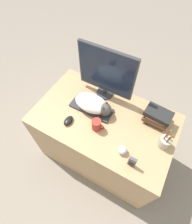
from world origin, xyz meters
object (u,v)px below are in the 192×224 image
(cat, at_px, (94,104))
(phone, at_px, (132,162))
(computer_mouse, at_px, (68,121))
(keyboard, at_px, (91,108))
(book_stack, at_px, (157,117))
(pen_cup, at_px, (165,142))
(coffee_mug, at_px, (97,125))
(baseball, at_px, (122,150))
(monitor, at_px, (106,73))

(cat, distance_m, phone, 0.58)
(computer_mouse, xyz_separation_m, phone, (0.62, -0.08, 0.04))
(keyboard, bearing_deg, book_stack, 16.06)
(computer_mouse, distance_m, phone, 0.63)
(phone, distance_m, book_stack, 0.46)
(pen_cup, bearing_deg, cat, 177.55)
(coffee_mug, distance_m, baseball, 0.29)
(cat, bearing_deg, book_stack, 16.78)
(keyboard, relative_size, coffee_mug, 3.38)
(coffee_mug, distance_m, pen_cup, 0.55)
(monitor, distance_m, book_stack, 0.57)
(computer_mouse, height_order, book_stack, book_stack)
(coffee_mug, xyz_separation_m, baseball, (0.28, -0.09, -0.02))
(cat, relative_size, monitor, 0.67)
(coffee_mug, height_order, book_stack, book_stack)
(cat, distance_m, monitor, 0.29)
(pen_cup, relative_size, phone, 1.91)
(cat, bearing_deg, baseball, -31.82)
(keyboard, distance_m, pen_cup, 0.68)
(pen_cup, distance_m, phone, 0.32)
(cat, relative_size, coffee_mug, 2.98)
(monitor, distance_m, phone, 0.75)
(pen_cup, bearing_deg, computer_mouse, -166.26)
(monitor, distance_m, pen_cup, 0.74)
(computer_mouse, bearing_deg, baseball, -2.65)
(computer_mouse, distance_m, pen_cup, 0.81)
(phone, bearing_deg, computer_mouse, 172.39)
(coffee_mug, relative_size, baseball, 1.62)
(pen_cup, height_order, phone, pen_cup)
(coffee_mug, height_order, baseball, coffee_mug)
(monitor, height_order, pen_cup, monitor)
(computer_mouse, bearing_deg, monitor, 74.05)
(monitor, bearing_deg, computer_mouse, -105.95)
(pen_cup, height_order, baseball, pen_cup)
(book_stack, bearing_deg, computer_mouse, -150.05)
(baseball, bearing_deg, phone, -30.38)
(pen_cup, relative_size, baseball, 3.19)
(keyboard, xyz_separation_m, baseball, (0.42, -0.24, 0.02))
(monitor, relative_size, book_stack, 2.26)
(pen_cup, bearing_deg, monitor, 159.19)
(keyboard, height_order, cat, cat)
(cat, xyz_separation_m, book_stack, (0.53, 0.16, -0.02))
(cat, relative_size, computer_mouse, 3.25)
(computer_mouse, bearing_deg, phone, -7.61)
(keyboard, relative_size, baseball, 5.50)
(cat, height_order, computer_mouse, cat)
(computer_mouse, bearing_deg, keyboard, 64.81)
(cat, distance_m, coffee_mug, 0.20)
(computer_mouse, relative_size, baseball, 1.49)
(computer_mouse, bearing_deg, pen_cup, 13.74)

